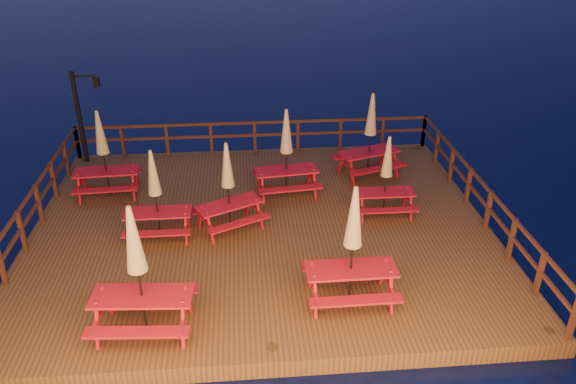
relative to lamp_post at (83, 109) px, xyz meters
name	(u,v)px	position (x,y,z in m)	size (l,w,h in m)	color
ground	(262,237)	(5.39, -4.55, -2.20)	(500.00, 500.00, 0.00)	black
deck	(262,231)	(5.39, -4.55, -2.00)	(12.00, 10.00, 0.40)	#483317
deck_piles	(262,247)	(5.39, -4.55, -2.50)	(11.44, 9.44, 1.40)	#32180F
railing	(258,170)	(5.39, -2.77, -1.03)	(11.80, 9.75, 1.10)	#32180F
lamp_post	(83,109)	(0.00, 0.00, 0.00)	(0.85, 0.18, 3.00)	black
picnic_table_0	(286,151)	(6.20, -2.83, -0.44)	(1.98, 1.69, 2.60)	maroon
picnic_table_1	(352,244)	(7.14, -7.83, -0.37)	(1.93, 1.59, 2.75)	maroon
picnic_table_2	(370,134)	(8.85, -1.77, -0.42)	(2.22, 2.01, 2.64)	maroon
picnic_table_3	(228,185)	(4.57, -4.62, -0.54)	(2.13, 1.99, 2.42)	maroon
picnic_table_4	(103,152)	(1.04, -2.44, -0.46)	(1.88, 1.58, 2.58)	maroon
picnic_table_5	(155,193)	(2.78, -4.88, -0.55)	(1.68, 1.38, 2.40)	maroon
picnic_table_6	(386,175)	(8.75, -4.24, -0.61)	(1.60, 1.32, 2.28)	maroon
picnic_table_7	(138,269)	(2.89, -8.40, -0.32)	(2.09, 1.77, 2.84)	maroon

